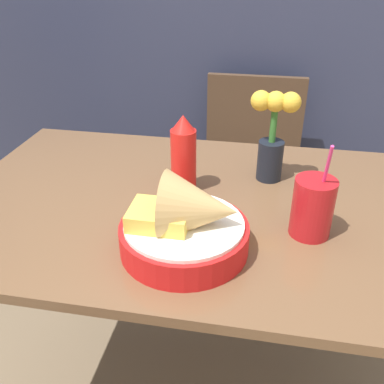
{
  "coord_description": "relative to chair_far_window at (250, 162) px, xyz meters",
  "views": [
    {
      "loc": [
        0.16,
        -0.9,
        1.3
      ],
      "look_at": [
        0.01,
        -0.06,
        0.81
      ],
      "focal_mm": 40.0,
      "sensor_mm": 36.0,
      "label": 1
    }
  ],
  "objects": [
    {
      "name": "dining_table",
      "position": [
        -0.11,
        -0.73,
        0.13
      ],
      "size": [
        1.21,
        0.78,
        0.75
      ],
      "color": "brown",
      "rests_on": "ground_plane"
    },
    {
      "name": "chair_far_window",
      "position": [
        0.0,
        0.0,
        0.0
      ],
      "size": [
        0.4,
        0.4,
        0.86
      ],
      "color": "#473323",
      "rests_on": "ground_plane"
    },
    {
      "name": "food_basket",
      "position": [
        -0.09,
        -0.93,
        0.29
      ],
      "size": [
        0.27,
        0.27,
        0.18
      ],
      "color": "red",
      "rests_on": "dining_table"
    },
    {
      "name": "ketchup_bottle",
      "position": [
        -0.15,
        -0.68,
        0.33
      ],
      "size": [
        0.06,
        0.06,
        0.2
      ],
      "color": "red",
      "rests_on": "dining_table"
    },
    {
      "name": "drink_cup",
      "position": [
        0.16,
        -0.82,
        0.29
      ],
      "size": [
        0.09,
        0.09,
        0.23
      ],
      "color": "red",
      "rests_on": "dining_table"
    },
    {
      "name": "flower_vase",
      "position": [
        0.07,
        -0.58,
        0.36
      ],
      "size": [
        0.13,
        0.07,
        0.24
      ],
      "color": "black",
      "rests_on": "dining_table"
    }
  ]
}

